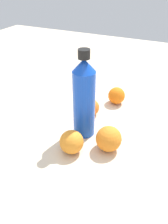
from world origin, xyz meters
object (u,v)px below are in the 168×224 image
(water_bottle, at_px, (84,98))
(orange_0, at_px, (117,96))
(orange_2, at_px, (91,107))
(orange_3, at_px, (109,139))
(orange_1, at_px, (72,142))

(water_bottle, bearing_deg, orange_0, 3.08)
(water_bottle, height_order, orange_0, water_bottle)
(orange_2, height_order, orange_3, orange_3)
(orange_0, relative_size, orange_2, 1.11)
(orange_0, xyz_separation_m, orange_1, (-0.03, -0.33, 0.00))
(orange_0, xyz_separation_m, orange_3, (0.07, -0.27, 0.01))
(water_bottle, bearing_deg, orange_1, -164.42)
(orange_1, xyz_separation_m, orange_3, (0.09, 0.06, 0.00))
(orange_1, relative_size, orange_3, 0.92)
(orange_0, height_order, orange_2, orange_0)
(orange_3, bearing_deg, orange_2, 129.32)
(water_bottle, relative_size, orange_0, 4.20)
(water_bottle, height_order, orange_2, water_bottle)
(orange_2, relative_size, orange_3, 0.78)
(orange_0, distance_m, orange_3, 0.28)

